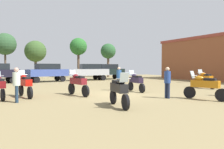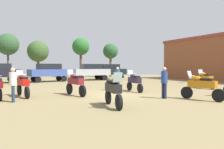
{
  "view_description": "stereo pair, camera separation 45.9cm",
  "coord_description": "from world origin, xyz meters",
  "px_view_note": "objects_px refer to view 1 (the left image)",
  "views": [
    {
      "loc": [
        -6.6,
        -11.8,
        1.72
      ],
      "look_at": [
        2.67,
        5.51,
        1.0
      ],
      "focal_mm": 35.47,
      "sensor_mm": 36.0,
      "label": 1
    },
    {
      "loc": [
        -6.19,
        -12.01,
        1.72
      ],
      "look_at": [
        2.67,
        5.51,
        1.0
      ],
      "focal_mm": 35.47,
      "sensor_mm": 36.0,
      "label": 2
    }
  ],
  "objects_px": {
    "motorcycle_6": "(25,84)",
    "motorcycle_10": "(205,79)",
    "car_1": "(108,70)",
    "tree_3": "(5,44)",
    "motorcycle_12": "(204,86)",
    "tree_5": "(108,52)",
    "person_2": "(119,77)",
    "tree_4": "(78,47)",
    "motorcycle_5": "(119,90)",
    "car_3": "(48,71)",
    "tree_2": "(35,52)",
    "motorcycle_8": "(78,83)",
    "car_2": "(90,71)",
    "person_3": "(167,80)",
    "motorcycle_9": "(136,81)",
    "person_1": "(16,82)"
  },
  "relations": [
    {
      "from": "tree_2",
      "to": "tree_3",
      "type": "bearing_deg",
      "value": -161.29
    },
    {
      "from": "car_3",
      "to": "tree_5",
      "type": "relative_size",
      "value": 0.84
    },
    {
      "from": "car_2",
      "to": "tree_4",
      "type": "height_order",
      "value": "tree_4"
    },
    {
      "from": "motorcycle_12",
      "to": "tree_3",
      "type": "distance_m",
      "value": 25.56
    },
    {
      "from": "motorcycle_5",
      "to": "motorcycle_8",
      "type": "xyz_separation_m",
      "value": [
        -0.29,
        4.33,
        0.02
      ]
    },
    {
      "from": "tree_5",
      "to": "car_2",
      "type": "bearing_deg",
      "value": -130.88
    },
    {
      "from": "person_2",
      "to": "person_3",
      "type": "bearing_deg",
      "value": 113.49
    },
    {
      "from": "motorcycle_10",
      "to": "motorcycle_12",
      "type": "relative_size",
      "value": 1.01
    },
    {
      "from": "car_3",
      "to": "tree_4",
      "type": "relative_size",
      "value": 0.74
    },
    {
      "from": "motorcycle_5",
      "to": "tree_5",
      "type": "distance_m",
      "value": 27.04
    },
    {
      "from": "motorcycle_12",
      "to": "car_1",
      "type": "relative_size",
      "value": 0.51
    },
    {
      "from": "person_2",
      "to": "tree_4",
      "type": "xyz_separation_m",
      "value": [
        4.03,
        19.76,
        3.78
      ]
    },
    {
      "from": "motorcycle_10",
      "to": "motorcycle_12",
      "type": "xyz_separation_m",
      "value": [
        -5.18,
        -4.15,
        0.01
      ]
    },
    {
      "from": "person_3",
      "to": "tree_4",
      "type": "height_order",
      "value": "tree_4"
    },
    {
      "from": "car_1",
      "to": "car_2",
      "type": "bearing_deg",
      "value": 108.55
    },
    {
      "from": "motorcycle_6",
      "to": "car_1",
      "type": "relative_size",
      "value": 0.53
    },
    {
      "from": "motorcycle_8",
      "to": "person_3",
      "type": "bearing_deg",
      "value": -51.33
    },
    {
      "from": "car_3",
      "to": "motorcycle_8",
      "type": "bearing_deg",
      "value": 165.72
    },
    {
      "from": "tree_2",
      "to": "motorcycle_8",
      "type": "bearing_deg",
      "value": -92.61
    },
    {
      "from": "motorcycle_6",
      "to": "motorcycle_12",
      "type": "distance_m",
      "value": 9.58
    },
    {
      "from": "car_1",
      "to": "tree_3",
      "type": "bearing_deg",
      "value": 65.2
    },
    {
      "from": "motorcycle_8",
      "to": "motorcycle_10",
      "type": "distance_m",
      "value": 10.31
    },
    {
      "from": "motorcycle_6",
      "to": "motorcycle_10",
      "type": "bearing_deg",
      "value": -14.58
    },
    {
      "from": "motorcycle_8",
      "to": "tree_4",
      "type": "xyz_separation_m",
      "value": [
        7.44,
        20.86,
        4.01
      ]
    },
    {
      "from": "car_1",
      "to": "car_2",
      "type": "xyz_separation_m",
      "value": [
        -2.88,
        -0.97,
        0.0
      ]
    },
    {
      "from": "car_2",
      "to": "car_3",
      "type": "bearing_deg",
      "value": 99.47
    },
    {
      "from": "motorcycle_8",
      "to": "motorcycle_12",
      "type": "bearing_deg",
      "value": -52.32
    },
    {
      "from": "motorcycle_5",
      "to": "motorcycle_12",
      "type": "bearing_deg",
      "value": -174.22
    },
    {
      "from": "motorcycle_5",
      "to": "tree_5",
      "type": "xyz_separation_m",
      "value": [
        11.84,
        24.07,
        3.4
      ]
    },
    {
      "from": "motorcycle_10",
      "to": "car_1",
      "type": "relative_size",
      "value": 0.51
    },
    {
      "from": "tree_2",
      "to": "tree_5",
      "type": "xyz_separation_m",
      "value": [
        11.2,
        -0.85,
        0.29
      ]
    },
    {
      "from": "car_1",
      "to": "tree_4",
      "type": "xyz_separation_m",
      "value": [
        -1.53,
        7.12,
        3.58
      ]
    },
    {
      "from": "tree_2",
      "to": "tree_5",
      "type": "height_order",
      "value": "tree_5"
    },
    {
      "from": "motorcycle_12",
      "to": "tree_5",
      "type": "bearing_deg",
      "value": 56.49
    },
    {
      "from": "tree_2",
      "to": "person_3",
      "type": "bearing_deg",
      "value": -83.14
    },
    {
      "from": "car_1",
      "to": "tree_4",
      "type": "bearing_deg",
      "value": 12.01
    },
    {
      "from": "motorcycle_9",
      "to": "person_3",
      "type": "xyz_separation_m",
      "value": [
        -0.33,
        -3.44,
        0.27
      ]
    },
    {
      "from": "motorcycle_6",
      "to": "motorcycle_8",
      "type": "bearing_deg",
      "value": -23.01
    },
    {
      "from": "motorcycle_6",
      "to": "tree_3",
      "type": "height_order",
      "value": "tree_3"
    },
    {
      "from": "motorcycle_5",
      "to": "tree_3",
      "type": "distance_m",
      "value": 24.12
    },
    {
      "from": "motorcycle_5",
      "to": "car_3",
      "type": "height_order",
      "value": "car_3"
    },
    {
      "from": "car_1",
      "to": "tree_5",
      "type": "distance_m",
      "value": 7.39
    },
    {
      "from": "motorcycle_8",
      "to": "tree_3",
      "type": "height_order",
      "value": "tree_3"
    },
    {
      "from": "tree_5",
      "to": "motorcycle_9",
      "type": "bearing_deg",
      "value": -112.09
    },
    {
      "from": "person_3",
      "to": "tree_2",
      "type": "xyz_separation_m",
      "value": [
        -2.88,
        23.96,
        2.85
      ]
    },
    {
      "from": "car_3",
      "to": "tree_4",
      "type": "xyz_separation_m",
      "value": [
        6.55,
        8.36,
        3.58
      ]
    },
    {
      "from": "motorcycle_6",
      "to": "car_3",
      "type": "relative_size",
      "value": 0.5
    },
    {
      "from": "motorcycle_6",
      "to": "person_1",
      "type": "relative_size",
      "value": 1.39
    },
    {
      "from": "motorcycle_8",
      "to": "car_3",
      "type": "relative_size",
      "value": 0.51
    },
    {
      "from": "motorcycle_10",
      "to": "person_2",
      "type": "distance_m",
      "value": 7.07
    }
  ]
}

